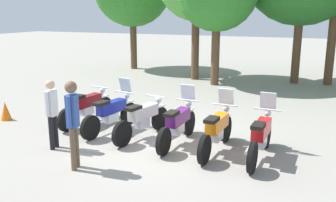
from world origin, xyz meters
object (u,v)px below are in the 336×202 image
Objects in this scene: motorcycle_5 at (261,136)px; traffic_cone at (6,111)px; motorcycle_1 at (111,113)px; person_0 at (73,118)px; person_1 at (52,109)px; motorcycle_4 at (217,130)px; motorcycle_2 at (143,118)px; motorcycle_3 at (178,123)px; motorcycle_0 at (87,107)px.

traffic_cone is at bearing 91.60° from motorcycle_5.
person_0 is (0.60, -2.37, 0.57)m from motorcycle_1.
traffic_cone is at bearing 149.97° from person_1.
motorcycle_1 reaches higher than traffic_cone.
motorcycle_1 is 0.99× the size of motorcycle_5.
motorcycle_4 is 1.00× the size of motorcycle_5.
motorcycle_3 reaches higher than motorcycle_2.
motorcycle_5 is 3.98m from person_0.
motorcycle_5 is 4.74m from person_1.
person_1 reaches higher than motorcycle_3.
person_1 is at bearing -47.26° from person_0.
motorcycle_1 is 1.00× the size of motorcycle_3.
motorcycle_1 is 1.33× the size of person_1.
motorcycle_3 is at bearing -87.17° from motorcycle_1.
person_1 reaches higher than motorcycle_0.
motorcycle_5 is (2.98, -0.22, 0.01)m from motorcycle_2.
motorcycle_4 is at bearing -94.97° from motorcycle_3.
motorcycle_2 is at bearing 87.49° from motorcycle_5.
motorcycle_5 is (4.97, -0.65, 0.01)m from motorcycle_0.
motorcycle_1 is 1.78m from person_1.
motorcycle_5 is at bearing -0.10° from traffic_cone.
motorcycle_0 is at bearing 81.68° from motorcycle_3.
motorcycle_3 is 1.00m from motorcycle_4.
motorcycle_4 is 3.99× the size of traffic_cone.
motorcycle_5 is 1.34× the size of person_1.
motorcycle_0 is at bearing 14.51° from traffic_cone.
person_1 is at bearing 169.14° from motorcycle_1.
person_0 reaches higher than motorcycle_4.
traffic_cone is (-4.44, -0.21, -0.23)m from motorcycle_2.
motorcycle_4 reaches higher than motorcycle_0.
person_0 is 1.11× the size of person_1.
motorcycle_3 is 1.20× the size of person_0.
motorcycle_1 and motorcycle_5 have the same top height.
motorcycle_3 is 3.98× the size of traffic_cone.
motorcycle_2 is at bearing 2.66° from traffic_cone.
motorcycle_2 is (0.99, -0.12, -0.01)m from motorcycle_1.
motorcycle_2 is at bearing 38.20° from person_1.
motorcycle_0 is 3.98× the size of traffic_cone.
person_0 is at bearing -26.83° from traffic_cone.
motorcycle_4 is 3.21m from person_0.
motorcycle_5 is at bearing -90.82° from motorcycle_0.
motorcycle_2 is at bearing -114.69° from person_0.
person_0 is at bearing 122.75° from motorcycle_5.
motorcycle_3 reaches higher than motorcycle_0.
motorcycle_3 is 1.00× the size of motorcycle_4.
traffic_cone is (-6.43, -0.02, -0.24)m from motorcycle_4.
motorcycle_0 is 1.34× the size of person_1.
person_1 is at bearing 107.52° from motorcycle_5.
motorcycle_2 is 2.36m from person_0.
person_1 is at bearing -160.99° from motorcycle_0.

